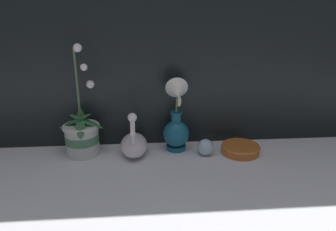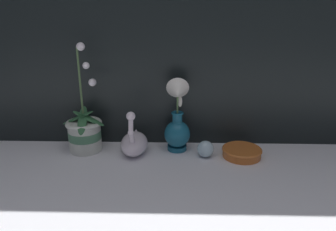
% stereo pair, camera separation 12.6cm
% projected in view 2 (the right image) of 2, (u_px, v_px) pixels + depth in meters
% --- Properties ---
extents(ground_plane, '(2.80, 2.80, 0.00)m').
position_uv_depth(ground_plane, '(162.00, 166.00, 1.21)').
color(ground_plane, white).
extents(orchid_potted_plant, '(0.19, 0.18, 0.44)m').
position_uv_depth(orchid_potted_plant, '(85.00, 131.00, 1.32)').
color(orchid_potted_plant, beige).
rests_on(orchid_potted_plant, ground_plane).
extents(swan_figurine, '(0.11, 0.19, 0.20)m').
position_uv_depth(swan_figurine, '(134.00, 142.00, 1.30)').
color(swan_figurine, white).
rests_on(swan_figurine, ground_plane).
extents(blue_vase, '(0.11, 0.13, 0.31)m').
position_uv_depth(blue_vase, '(177.00, 124.00, 1.30)').
color(blue_vase, '#195B75').
rests_on(blue_vase, ground_plane).
extents(glass_sphere, '(0.07, 0.07, 0.07)m').
position_uv_depth(glass_sphere, '(206.00, 149.00, 1.28)').
color(glass_sphere, silver).
rests_on(glass_sphere, ground_plane).
extents(amber_dish, '(0.16, 0.16, 0.04)m').
position_uv_depth(amber_dish, '(242.00, 152.00, 1.28)').
color(amber_dish, '#C66628').
rests_on(amber_dish, ground_plane).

